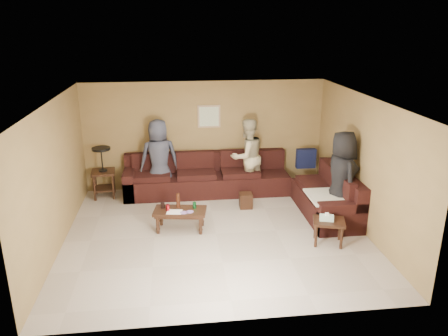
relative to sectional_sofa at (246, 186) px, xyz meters
name	(u,v)px	position (x,y,z in m)	size (l,w,h in m)	color
room	(216,148)	(-0.81, -1.52, 1.34)	(5.60, 5.50, 2.50)	#ADA092
sectional_sofa	(246,186)	(0.00, 0.00, 0.00)	(4.65, 2.90, 0.97)	black
coffee_table	(180,213)	(-1.47, -1.25, 0.02)	(1.04, 0.63, 0.69)	black
end_table_left	(103,171)	(-3.12, 0.60, 0.27)	(0.55, 0.55, 1.14)	black
side_table_right	(328,223)	(1.11, -2.11, 0.06)	(0.64, 0.58, 0.59)	black
waste_bin	(246,200)	(-0.07, -0.38, -0.17)	(0.26, 0.26, 0.32)	black
wall_art	(209,116)	(-0.71, 0.96, 1.37)	(0.52, 0.04, 0.52)	#9E8263
person_left	(159,158)	(-1.87, 0.54, 0.55)	(0.86, 0.56, 1.75)	#333747
person_middle	(247,157)	(0.10, 0.47, 0.54)	(0.84, 0.65, 1.73)	#B8AD89
person_right	(341,178)	(1.63, -1.26, 0.59)	(0.89, 0.58, 1.83)	black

